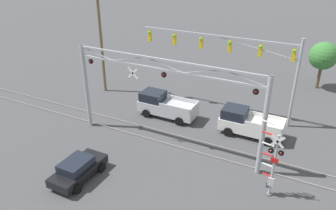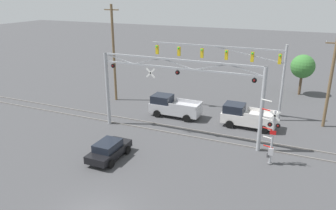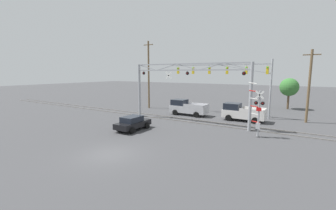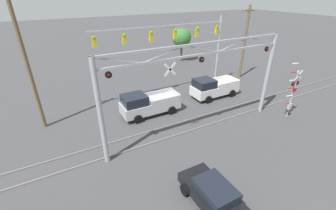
% 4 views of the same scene
% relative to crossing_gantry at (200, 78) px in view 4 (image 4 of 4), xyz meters
% --- Properties ---
extents(rail_track_near, '(80.00, 0.08, 0.10)m').
position_rel_crossing_gantry_xyz_m(rail_track_near, '(0.01, 0.28, -4.41)').
color(rail_track_near, gray).
rests_on(rail_track_near, ground_plane).
extents(rail_track_far, '(80.00, 0.08, 0.10)m').
position_rel_crossing_gantry_xyz_m(rail_track_far, '(0.01, 1.72, -4.41)').
color(rail_track_far, gray).
rests_on(rail_track_far, ground_plane).
extents(crossing_gantry, '(14.44, 0.32, 6.91)m').
position_rel_crossing_gantry_xyz_m(crossing_gantry, '(0.00, 0.00, 0.00)').
color(crossing_gantry, '#9EA0A5').
rests_on(crossing_gantry, ground_plane).
extents(crossing_signal_mast, '(1.47, 0.35, 5.00)m').
position_rel_crossing_gantry_xyz_m(crossing_signal_mast, '(8.17, -1.88, -2.41)').
color(crossing_signal_mast, '#9EA0A5').
rests_on(crossing_signal_mast, ground_plane).
extents(traffic_signal_span, '(13.91, 0.39, 7.52)m').
position_rel_crossing_gantry_xyz_m(traffic_signal_span, '(3.51, 7.46, 1.03)').
color(traffic_signal_span, '#9EA0A5').
rests_on(traffic_signal_span, ground_plane).
extents(pickup_truck_lead, '(5.18, 2.21, 2.10)m').
position_rel_crossing_gantry_xyz_m(pickup_truck_lead, '(-2.23, 4.36, -3.44)').
color(pickup_truck_lead, '#B7B7BC').
rests_on(pickup_truck_lead, ground_plane).
extents(pickup_truck_following, '(4.96, 2.21, 2.10)m').
position_rel_crossing_gantry_xyz_m(pickup_truck_following, '(5.15, 4.57, -3.44)').
color(pickup_truck_following, silver).
rests_on(pickup_truck_following, ground_plane).
extents(sedan_waiting, '(2.03, 3.98, 1.44)m').
position_rel_crossing_gantry_xyz_m(sedan_waiting, '(-3.18, -5.93, -3.72)').
color(sedan_waiting, black).
rests_on(sedan_waiting, ground_plane).
extents(utility_pole_left, '(1.80, 0.28, 10.85)m').
position_rel_crossing_gantry_xyz_m(utility_pole_left, '(-10.41, 6.54, 1.11)').
color(utility_pole_left, brown).
rests_on(utility_pole_left, ground_plane).
extents(utility_pole_right, '(1.80, 0.28, 8.47)m').
position_rel_crossing_gantry_xyz_m(utility_pole_right, '(11.93, 7.56, -0.09)').
color(utility_pole_right, brown).
rests_on(utility_pole_right, ground_plane).
extents(background_tree_beyond_span, '(2.85, 2.85, 4.97)m').
position_rel_crossing_gantry_xyz_m(background_tree_beyond_span, '(9.29, 17.44, -0.94)').
color(background_tree_beyond_span, brown).
rests_on(background_tree_beyond_span, ground_plane).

